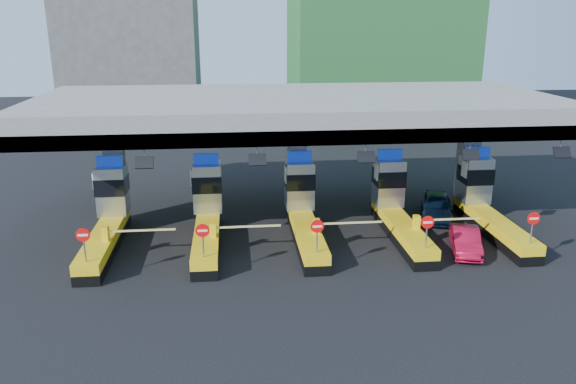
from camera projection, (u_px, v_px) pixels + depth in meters
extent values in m
plane|color=black|center=(303.00, 236.00, 29.68)|extent=(120.00, 120.00, 0.00)
cube|color=slate|center=(297.00, 109.00, 30.70)|extent=(28.00, 12.00, 1.50)
cube|color=#4C4C49|center=(312.00, 137.00, 25.40)|extent=(28.00, 0.60, 0.70)
cube|color=slate|center=(116.00, 176.00, 30.74)|extent=(1.00, 1.00, 5.50)
cube|color=slate|center=(297.00, 171.00, 31.73)|extent=(1.00, 1.00, 5.50)
cube|color=slate|center=(467.00, 166.00, 32.71)|extent=(1.00, 1.00, 5.50)
cylinder|color=slate|center=(144.00, 154.00, 24.83)|extent=(0.06, 0.06, 0.50)
cube|color=black|center=(144.00, 163.00, 24.75)|extent=(0.80, 0.38, 0.54)
cylinder|color=slate|center=(257.00, 151.00, 25.33)|extent=(0.06, 0.06, 0.50)
cube|color=black|center=(257.00, 160.00, 25.24)|extent=(0.80, 0.38, 0.54)
cylinder|color=slate|center=(366.00, 149.00, 25.82)|extent=(0.06, 0.06, 0.50)
cube|color=black|center=(366.00, 157.00, 25.73)|extent=(0.80, 0.38, 0.54)
cylinder|color=slate|center=(470.00, 146.00, 26.31)|extent=(0.06, 0.06, 0.50)
cube|color=black|center=(471.00, 155.00, 26.22)|extent=(0.80, 0.38, 0.54)
cylinder|color=slate|center=(561.00, 144.00, 26.75)|extent=(0.06, 0.06, 0.50)
cube|color=black|center=(562.00, 152.00, 26.67)|extent=(0.80, 0.38, 0.54)
cube|color=black|center=(105.00, 246.00, 27.67)|extent=(1.20, 8.00, 0.50)
cube|color=#E5B70C|center=(104.00, 236.00, 27.53)|extent=(1.20, 8.00, 0.50)
cube|color=#9EA3A8|center=(112.00, 190.00, 29.73)|extent=(1.50, 1.50, 2.60)
cube|color=black|center=(112.00, 185.00, 29.63)|extent=(1.56, 1.56, 0.90)
cube|color=#0C2DBF|center=(110.00, 161.00, 29.27)|extent=(1.30, 0.35, 0.55)
cube|color=white|center=(94.00, 179.00, 29.16)|extent=(0.06, 0.70, 0.90)
cylinder|color=slate|center=(85.00, 248.00, 23.84)|extent=(0.07, 0.07, 1.30)
cylinder|color=red|center=(83.00, 235.00, 23.63)|extent=(0.60, 0.04, 0.60)
cube|color=white|center=(83.00, 235.00, 23.61)|extent=(0.42, 0.02, 0.10)
cube|color=#E5B70C|center=(105.00, 234.00, 26.24)|extent=(0.30, 0.35, 0.70)
cube|color=white|center=(141.00, 230.00, 26.38)|extent=(3.20, 0.08, 0.08)
cube|color=black|center=(207.00, 242.00, 28.17)|extent=(1.20, 8.00, 0.50)
cube|color=#E5B70C|center=(207.00, 233.00, 28.02)|extent=(1.20, 8.00, 0.50)
cube|color=#9EA3A8|center=(207.00, 187.00, 30.23)|extent=(1.50, 1.50, 2.60)
cube|color=black|center=(207.00, 182.00, 30.12)|extent=(1.56, 1.56, 0.90)
cube|color=#0C2DBF|center=(206.00, 159.00, 29.76)|extent=(1.30, 0.35, 0.55)
cube|color=white|center=(191.00, 176.00, 29.66)|extent=(0.06, 0.70, 0.90)
cylinder|color=slate|center=(203.00, 243.00, 24.33)|extent=(0.07, 0.07, 1.30)
cylinder|color=red|center=(202.00, 231.00, 24.13)|extent=(0.60, 0.04, 0.60)
cube|color=white|center=(202.00, 231.00, 24.10)|extent=(0.42, 0.02, 0.10)
cube|color=#E5B70C|center=(213.00, 230.00, 26.74)|extent=(0.30, 0.35, 0.70)
cube|color=white|center=(247.00, 227.00, 26.87)|extent=(3.20, 0.08, 0.08)
cube|color=black|center=(306.00, 238.00, 28.66)|extent=(1.20, 8.00, 0.50)
cube|color=#E5B70C|center=(306.00, 229.00, 28.51)|extent=(1.20, 8.00, 0.50)
cube|color=#9EA3A8|center=(299.00, 184.00, 30.72)|extent=(1.50, 1.50, 2.60)
cube|color=black|center=(299.00, 179.00, 30.61)|extent=(1.56, 1.56, 0.90)
cube|color=#0C2DBF|center=(300.00, 156.00, 30.25)|extent=(1.30, 0.35, 0.55)
cube|color=white|center=(285.00, 174.00, 30.15)|extent=(0.06, 0.70, 0.90)
cylinder|color=slate|center=(317.00, 239.00, 24.82)|extent=(0.07, 0.07, 1.30)
cylinder|color=red|center=(317.00, 226.00, 24.62)|extent=(0.60, 0.04, 0.60)
cube|color=white|center=(317.00, 227.00, 24.60)|extent=(0.42, 0.02, 0.10)
cube|color=#E5B70C|center=(316.00, 226.00, 27.23)|extent=(0.30, 0.35, 0.70)
cube|color=white|center=(350.00, 223.00, 27.36)|extent=(3.20, 0.08, 0.08)
cube|color=black|center=(401.00, 234.00, 29.15)|extent=(1.20, 8.00, 0.50)
cube|color=#E5B70C|center=(402.00, 225.00, 29.00)|extent=(1.20, 8.00, 0.50)
cube|color=#9EA3A8|center=(388.00, 182.00, 31.21)|extent=(1.50, 1.50, 2.60)
cube|color=black|center=(389.00, 177.00, 31.10)|extent=(1.56, 1.56, 0.90)
cube|color=#0C2DBF|center=(390.00, 154.00, 30.75)|extent=(1.30, 0.35, 0.55)
cube|color=white|center=(376.00, 171.00, 30.64)|extent=(0.06, 0.70, 0.90)
cylinder|color=slate|center=(426.00, 235.00, 25.32)|extent=(0.07, 0.07, 1.30)
cylinder|color=red|center=(428.00, 222.00, 25.11)|extent=(0.60, 0.04, 0.60)
cube|color=white|center=(428.00, 223.00, 25.09)|extent=(0.42, 0.02, 0.10)
cube|color=#E5B70C|center=(416.00, 222.00, 27.72)|extent=(0.30, 0.35, 0.70)
cube|color=white|center=(449.00, 219.00, 27.85)|extent=(3.20, 0.08, 0.08)
cube|color=black|center=(493.00, 231.00, 29.64)|extent=(1.20, 8.00, 0.50)
cube|color=#E5B70C|center=(494.00, 222.00, 29.50)|extent=(1.20, 8.00, 0.50)
cube|color=#9EA3A8|center=(475.00, 179.00, 31.70)|extent=(1.50, 1.50, 2.60)
cube|color=black|center=(475.00, 174.00, 31.60)|extent=(1.56, 1.56, 0.90)
cube|color=#0C2DBF|center=(478.00, 152.00, 31.24)|extent=(1.30, 0.35, 0.55)
cube|color=white|center=(464.00, 169.00, 31.13)|extent=(0.06, 0.70, 0.90)
cylinder|color=slate|center=(532.00, 230.00, 25.81)|extent=(0.07, 0.07, 1.30)
cylinder|color=red|center=(534.00, 218.00, 25.60)|extent=(0.60, 0.04, 0.60)
cube|color=white|center=(534.00, 219.00, 25.58)|extent=(0.42, 0.02, 0.10)
cube|color=#E5B70C|center=(513.00, 219.00, 28.21)|extent=(0.30, 0.35, 0.70)
cube|color=white|center=(544.00, 216.00, 28.35)|extent=(3.20, 0.08, 0.08)
cube|color=#4C4C49|center=(131.00, 39.00, 59.89)|extent=(14.00, 10.00, 18.00)
imported|color=black|center=(437.00, 206.00, 32.13)|extent=(2.95, 4.56, 1.44)
imported|color=maroon|center=(465.00, 241.00, 27.41)|extent=(2.21, 3.82, 1.19)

